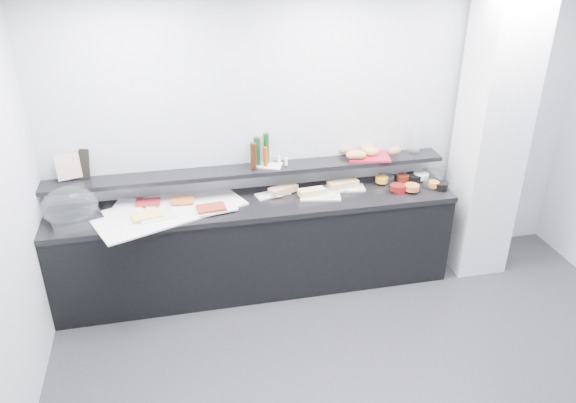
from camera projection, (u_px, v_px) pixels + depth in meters
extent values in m
cube|color=#BBBEC2|center=(323.00, 137.00, 5.18)|extent=(5.00, 0.02, 2.70)
plane|color=white|center=(436.00, 20.00, 2.82)|extent=(5.00, 5.00, 0.00)
cube|color=silver|center=(491.00, 138.00, 5.15)|extent=(0.50, 0.50, 2.70)
cube|color=black|center=(256.00, 247.00, 5.20)|extent=(3.60, 0.60, 0.85)
cube|color=black|center=(255.00, 204.00, 5.00)|extent=(3.62, 0.62, 0.05)
cube|color=black|center=(251.00, 170.00, 5.03)|extent=(3.60, 0.25, 0.04)
cube|color=silver|center=(76.00, 219.00, 4.67)|extent=(0.47, 0.38, 0.04)
ellipsoid|color=silver|center=(70.00, 206.00, 4.64)|extent=(0.50, 0.36, 0.34)
cube|color=white|center=(168.00, 210.00, 4.84)|extent=(1.39, 1.03, 0.01)
cube|color=white|center=(131.00, 203.00, 4.91)|extent=(0.29, 0.24, 0.01)
cube|color=maroon|center=(148.00, 202.00, 4.89)|extent=(0.22, 0.15, 0.02)
cube|color=white|center=(161.00, 200.00, 4.96)|extent=(0.33, 0.25, 0.01)
cube|color=#CF592A|center=(182.00, 200.00, 4.92)|extent=(0.21, 0.15, 0.02)
cube|color=silver|center=(157.00, 216.00, 4.71)|extent=(0.33, 0.26, 0.01)
cube|color=#FFD763|center=(147.00, 215.00, 4.68)|extent=(0.27, 0.20, 0.02)
cube|color=white|center=(216.00, 208.00, 4.84)|extent=(0.37, 0.28, 0.01)
cube|color=maroon|center=(211.00, 208.00, 4.79)|extent=(0.26, 0.18, 0.02)
cube|color=white|center=(273.00, 194.00, 5.11)|extent=(0.33, 0.21, 0.01)
cube|color=tan|center=(283.00, 189.00, 5.11)|extent=(0.29, 0.20, 0.06)
cylinder|color=silver|center=(273.00, 197.00, 5.02)|extent=(0.16, 0.01, 0.01)
cube|color=silver|center=(320.00, 197.00, 5.06)|extent=(0.39, 0.22, 0.01)
cube|color=#E9BB7A|center=(312.00, 192.00, 5.06)|extent=(0.25, 0.11, 0.06)
cylinder|color=silver|center=(328.00, 198.00, 5.02)|extent=(0.16, 0.02, 0.01)
cube|color=silver|center=(345.00, 188.00, 5.21)|extent=(0.38, 0.20, 0.01)
cube|color=tan|center=(343.00, 184.00, 5.21)|extent=(0.30, 0.16, 0.06)
cylinder|color=#A9ACB0|center=(342.00, 192.00, 5.13)|extent=(0.16, 0.05, 0.01)
cylinder|color=silver|center=(385.00, 179.00, 5.33)|extent=(0.18, 0.18, 0.07)
cylinder|color=#FAA422|center=(382.00, 179.00, 5.30)|extent=(0.15, 0.15, 0.05)
cylinder|color=black|center=(413.00, 178.00, 5.36)|extent=(0.20, 0.20, 0.07)
cylinder|color=#55180C|center=(403.00, 178.00, 5.33)|extent=(0.13, 0.13, 0.05)
cylinder|color=silver|center=(432.00, 175.00, 5.42)|extent=(0.26, 0.26, 0.07)
cylinder|color=silver|center=(421.00, 176.00, 5.37)|extent=(0.18, 0.18, 0.05)
cylinder|color=maroon|center=(399.00, 188.00, 5.15)|extent=(0.17, 0.17, 0.07)
cylinder|color=#61130D|center=(396.00, 187.00, 5.14)|extent=(0.15, 0.15, 0.05)
cylinder|color=silver|center=(430.00, 184.00, 5.22)|extent=(0.15, 0.15, 0.07)
cylinder|color=#CB6231|center=(412.00, 187.00, 5.14)|extent=(0.17, 0.17, 0.05)
cylinder|color=black|center=(441.00, 186.00, 5.20)|extent=(0.14, 0.14, 0.07)
cylinder|color=orange|center=(434.00, 184.00, 5.20)|extent=(0.11, 0.11, 0.05)
cube|color=black|center=(77.00, 163.00, 4.79)|extent=(0.23, 0.15, 0.26)
cube|color=tan|center=(68.00, 167.00, 4.73)|extent=(0.21, 0.10, 0.22)
cube|color=white|center=(268.00, 165.00, 5.07)|extent=(0.28, 0.22, 0.01)
cylinder|color=#0F3A19|center=(257.00, 151.00, 5.02)|extent=(0.07, 0.07, 0.26)
cylinder|color=#3B150A|center=(253.00, 156.00, 4.94)|extent=(0.07, 0.07, 0.24)
cylinder|color=#103C14|center=(266.00, 148.00, 5.05)|extent=(0.05, 0.05, 0.28)
cylinder|color=#AF390C|center=(265.00, 157.00, 5.00)|extent=(0.05, 0.05, 0.18)
cylinder|color=white|center=(279.00, 159.00, 5.09)|extent=(0.04, 0.04, 0.07)
cylinder|color=white|center=(286.00, 162.00, 5.04)|extent=(0.03, 0.03, 0.07)
cube|color=#B2132C|center=(368.00, 156.00, 5.25)|extent=(0.43, 0.34, 0.02)
ellipsoid|color=#AE7642|center=(347.00, 150.00, 5.26)|extent=(0.15, 0.11, 0.08)
ellipsoid|color=#B27144|center=(368.00, 148.00, 5.30)|extent=(0.16, 0.11, 0.08)
ellipsoid|color=#AF8242|center=(368.00, 150.00, 5.26)|extent=(0.15, 0.10, 0.08)
ellipsoid|color=#B18A43|center=(358.00, 155.00, 5.15)|extent=(0.18, 0.16, 0.08)
ellipsoid|color=#B16F43|center=(394.00, 151.00, 5.24)|extent=(0.15, 0.11, 0.08)
ellipsoid|color=tan|center=(354.00, 155.00, 5.15)|extent=(0.15, 0.10, 0.08)
ellipsoid|color=tan|center=(371.00, 152.00, 5.22)|extent=(0.15, 0.11, 0.08)
cylinder|color=white|center=(416.00, 139.00, 5.27)|extent=(0.14, 0.14, 0.30)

